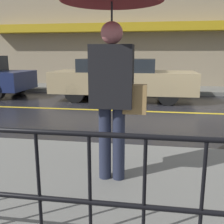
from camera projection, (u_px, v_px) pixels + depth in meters
The scene contains 6 objects.
ground_plane at pixel (199, 113), 6.72m from camera, with size 80.00×80.00×0.00m, color black.
sidewalk_far at pixel (183, 90), 10.57m from camera, with size 28.00×1.94×0.14m.
lane_marking at pixel (199, 113), 6.72m from camera, with size 25.20×0.12×0.01m.
building_storefront at pixel (184, 16), 10.98m from camera, with size 28.00×0.85×6.20m.
pedestrian at pixel (112, 26), 2.57m from camera, with size 1.00×1.00×2.06m.
car_tan at pixel (122, 79), 8.60m from camera, with size 4.60×1.78×1.34m.
Camera 1 is at (-1.20, -6.82, 1.48)m, focal length 42.00 mm.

